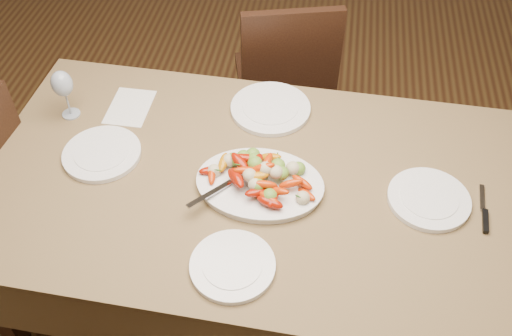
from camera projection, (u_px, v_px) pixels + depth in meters
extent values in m
plane|color=#3B2612|center=(277.00, 334.00, 2.32)|extent=(6.00, 6.00, 0.00)
cube|color=brown|center=(256.00, 248.00, 2.15)|extent=(1.87, 1.10, 0.76)
ellipsoid|color=white|center=(260.00, 185.00, 1.85)|extent=(0.41, 0.31, 0.02)
cylinder|color=white|center=(102.00, 154.00, 1.95)|extent=(0.27, 0.27, 0.02)
cylinder|color=white|center=(429.00, 199.00, 1.81)|extent=(0.26, 0.26, 0.02)
cylinder|color=white|center=(271.00, 109.00, 2.11)|extent=(0.30, 0.30, 0.02)
cylinder|color=white|center=(233.00, 266.00, 1.64)|extent=(0.25, 0.25, 0.02)
cube|color=silver|center=(130.00, 107.00, 2.13)|extent=(0.15, 0.21, 0.00)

